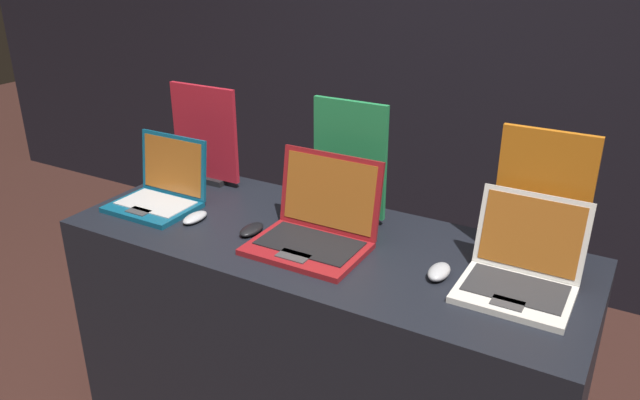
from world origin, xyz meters
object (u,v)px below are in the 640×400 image
(mouse_middle, at_px, (252,229))
(laptop_back, at_px, (521,270))
(mouse_front, at_px, (195,218))
(promo_stand_front, at_px, (205,137))
(laptop_front, at_px, (161,190))
(mouse_back, at_px, (439,272))
(laptop_middle, at_px, (316,226))
(promo_stand_middle, at_px, (350,164))
(promo_stand_back, at_px, (542,201))

(mouse_middle, relative_size, laptop_back, 0.36)
(mouse_front, distance_m, promo_stand_front, 0.44)
(laptop_front, height_order, mouse_middle, laptop_front)
(mouse_front, xyz_separation_m, mouse_back, (0.93, 0.06, 0.00))
(laptop_middle, bearing_deg, mouse_back, -0.78)
(laptop_front, xyz_separation_m, mouse_front, (0.21, -0.05, -0.05))
(promo_stand_middle, height_order, laptop_back, promo_stand_middle)
(laptop_front, height_order, laptop_middle, laptop_middle)
(promo_stand_back, bearing_deg, mouse_back, -131.54)
(laptop_back, bearing_deg, mouse_middle, -174.13)
(mouse_front, height_order, promo_stand_back, promo_stand_back)
(mouse_middle, bearing_deg, mouse_front, -174.97)
(mouse_middle, bearing_deg, laptop_middle, 9.88)
(laptop_front, xyz_separation_m, promo_stand_back, (1.38, 0.27, 0.15))
(mouse_front, relative_size, promo_stand_front, 0.28)
(laptop_middle, bearing_deg, promo_stand_front, 158.37)
(mouse_back, distance_m, promo_stand_back, 0.40)
(laptop_back, bearing_deg, promo_stand_back, 90.00)
(laptop_front, xyz_separation_m, mouse_back, (1.14, 0.00, -0.04))
(promo_stand_middle, xyz_separation_m, mouse_back, (0.45, -0.25, -0.20))
(laptop_front, height_order, laptop_back, laptop_back)
(laptop_back, bearing_deg, laptop_middle, -175.58)
(promo_stand_front, xyz_separation_m, promo_stand_back, (1.38, -0.02, 0.01))
(promo_stand_front, xyz_separation_m, laptop_back, (1.38, -0.22, -0.14))
(promo_stand_middle, relative_size, promo_stand_back, 1.02)
(mouse_front, relative_size, mouse_back, 1.04)
(laptop_back, bearing_deg, laptop_front, -177.37)
(mouse_front, height_order, mouse_middle, same)
(mouse_back, relative_size, promo_stand_back, 0.26)
(mouse_front, bearing_deg, laptop_middle, 7.47)
(mouse_front, bearing_deg, laptop_front, 165.99)
(laptop_middle, bearing_deg, mouse_front, -172.53)
(mouse_middle, relative_size, promo_stand_back, 0.26)
(promo_stand_middle, bearing_deg, mouse_middle, -129.98)
(mouse_front, distance_m, mouse_back, 0.93)
(promo_stand_front, distance_m, laptop_back, 1.40)
(promo_stand_front, bearing_deg, promo_stand_back, -0.84)
(laptop_middle, relative_size, laptop_back, 1.18)
(promo_stand_front, xyz_separation_m, promo_stand_middle, (0.70, -0.03, 0.02))
(mouse_middle, distance_m, promo_stand_middle, 0.43)
(laptop_back, relative_size, mouse_back, 2.89)
(promo_stand_front, relative_size, laptop_middle, 1.09)
(mouse_middle, bearing_deg, laptop_front, 176.03)
(laptop_front, distance_m, laptop_middle, 0.70)
(mouse_front, bearing_deg, mouse_middle, 5.03)
(laptop_front, xyz_separation_m, laptop_middle, (0.70, 0.01, 0.01))
(mouse_front, distance_m, laptop_middle, 0.49)
(laptop_middle, height_order, mouse_middle, laptop_middle)
(mouse_front, relative_size, laptop_back, 0.36)
(mouse_front, distance_m, promo_stand_middle, 0.61)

